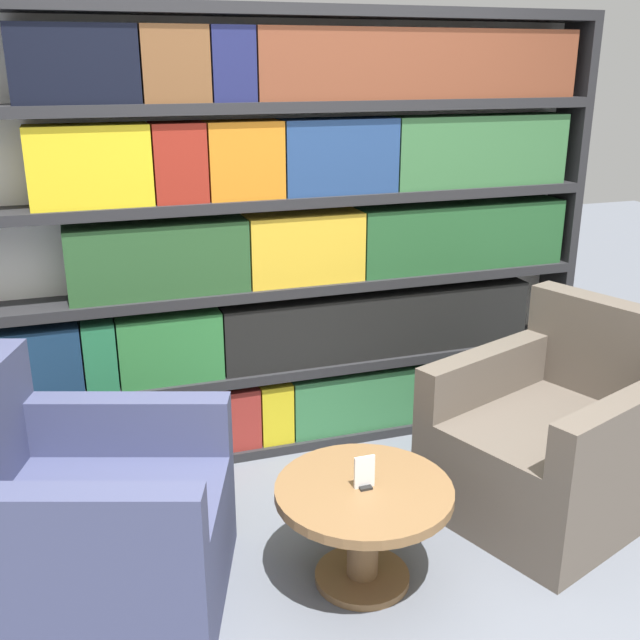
# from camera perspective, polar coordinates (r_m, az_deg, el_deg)

# --- Properties ---
(ground_plane) EXTENTS (14.00, 14.00, 0.00)m
(ground_plane) POSITION_cam_1_polar(r_m,az_deg,el_deg) (2.97, 5.58, -22.09)
(ground_plane) COLOR slate
(bookshelf) EXTENTS (3.31, 0.30, 2.19)m
(bookshelf) POSITION_cam_1_polar(r_m,az_deg,el_deg) (3.76, -2.13, 5.62)
(bookshelf) COLOR silver
(bookshelf) RESTS_ON ground_plane
(armchair_left) EXTENTS (1.15, 1.06, 0.92)m
(armchair_left) POSITION_cam_1_polar(r_m,az_deg,el_deg) (3.00, -17.48, -14.89)
(armchair_left) COLOR #42476B
(armchair_left) RESTS_ON ground_plane
(armchair_right) EXTENTS (1.16, 1.08, 0.92)m
(armchair_right) POSITION_cam_1_polar(r_m,az_deg,el_deg) (3.59, 17.45, -8.96)
(armchair_right) COLOR brown
(armchair_right) RESTS_ON ground_plane
(coffee_table) EXTENTS (0.68, 0.68, 0.42)m
(coffee_table) POSITION_cam_1_polar(r_m,az_deg,el_deg) (2.98, 3.33, -14.54)
(coffee_table) COLOR brown
(coffee_table) RESTS_ON ground_plane
(table_sign) EXTENTS (0.08, 0.06, 0.13)m
(table_sign) POSITION_cam_1_polar(r_m,az_deg,el_deg) (2.89, 3.40, -11.67)
(table_sign) COLOR black
(table_sign) RESTS_ON coffee_table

